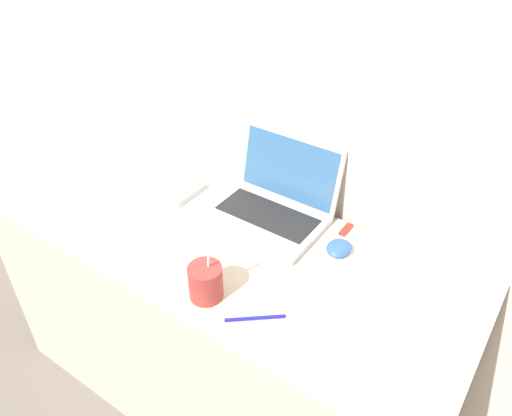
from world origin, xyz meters
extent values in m
cube|color=beige|center=(0.00, 0.62, 1.25)|extent=(7.00, 0.04, 2.50)
cube|color=beige|center=(0.00, 0.29, 0.38)|extent=(1.49, 0.58, 0.75)
cube|color=#ADADB2|center=(0.07, 0.43, 0.76)|extent=(0.34, 0.23, 0.02)
cube|color=black|center=(0.07, 0.45, 0.77)|extent=(0.30, 0.13, 0.00)
cube|color=#ADADB2|center=(0.07, 0.57, 0.87)|extent=(0.34, 0.05, 0.21)
cube|color=#2D567F|center=(0.07, 0.56, 0.88)|extent=(0.32, 0.04, 0.19)
cylinder|color=#9E332D|center=(0.12, 0.10, 0.80)|extent=(0.09, 0.09, 0.09)
cylinder|color=black|center=(0.12, 0.10, 0.84)|extent=(0.07, 0.07, 0.01)
cylinder|color=white|center=(0.13, 0.11, 0.86)|extent=(0.03, 0.02, 0.16)
ellipsoid|color=white|center=(0.32, 0.44, 0.75)|extent=(0.07, 0.09, 0.01)
ellipsoid|color=#2D569E|center=(0.32, 0.44, 0.77)|extent=(0.07, 0.08, 0.03)
cube|color=silver|center=(-0.40, 0.41, 0.76)|extent=(0.42, 0.14, 0.02)
cube|color=#B2261E|center=(0.29, 0.54, 0.76)|extent=(0.02, 0.06, 0.01)
cylinder|color=#191999|center=(0.26, 0.10, 0.76)|extent=(0.12, 0.10, 0.01)
camera|label=1|loc=(0.73, -0.56, 1.68)|focal=35.00mm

